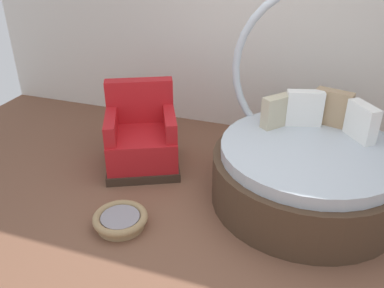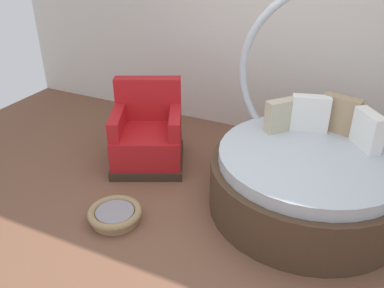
% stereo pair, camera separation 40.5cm
% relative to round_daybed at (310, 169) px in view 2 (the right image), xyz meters
% --- Properties ---
extents(ground_plane, '(8.00, 8.00, 0.02)m').
position_rel_round_daybed_xyz_m(ground_plane, '(-0.65, -0.74, -0.42)').
color(ground_plane, brown).
extents(back_wall, '(8.00, 0.12, 3.11)m').
position_rel_round_daybed_xyz_m(back_wall, '(-0.65, 1.44, 1.14)').
color(back_wall, silver).
rests_on(back_wall, ground_plane).
extents(round_daybed, '(1.86, 1.86, 2.08)m').
position_rel_round_daybed_xyz_m(round_daybed, '(0.00, 0.00, 0.00)').
color(round_daybed, '#473323').
rests_on(round_daybed, ground_plane).
extents(red_armchair, '(1.06, 1.06, 0.94)m').
position_rel_round_daybed_xyz_m(red_armchair, '(-1.84, 0.05, -0.08)').
color(red_armchair, '#38281E').
rests_on(red_armchair, ground_plane).
extents(pet_basket, '(0.51, 0.51, 0.13)m').
position_rel_round_daybed_xyz_m(pet_basket, '(-1.56, -1.04, -0.34)').
color(pet_basket, '#9E7F56').
rests_on(pet_basket, ground_plane).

